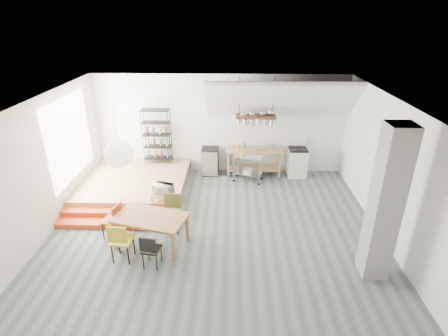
{
  "coord_description": "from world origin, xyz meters",
  "views": [
    {
      "loc": [
        0.4,
        -7.28,
        4.96
      ],
      "look_at": [
        0.2,
        0.8,
        1.29
      ],
      "focal_mm": 28.0,
      "sensor_mm": 36.0,
      "label": 1
    }
  ],
  "objects_px": {
    "stove": "(297,162)",
    "rolling_cart": "(248,164)",
    "dining_table": "(150,220)",
    "mini_fridge": "(210,161)"
  },
  "relations": [
    {
      "from": "stove",
      "to": "dining_table",
      "type": "xyz_separation_m",
      "value": [
        -3.92,
        -3.84,
        0.19
      ]
    },
    {
      "from": "rolling_cart",
      "to": "dining_table",
      "type": "bearing_deg",
      "value": -107.78
    },
    {
      "from": "rolling_cart",
      "to": "mini_fridge",
      "type": "distance_m",
      "value": 1.32
    },
    {
      "from": "stove",
      "to": "rolling_cart",
      "type": "height_order",
      "value": "stove"
    },
    {
      "from": "stove",
      "to": "rolling_cart",
      "type": "distance_m",
      "value": 1.66
    },
    {
      "from": "stove",
      "to": "dining_table",
      "type": "bearing_deg",
      "value": -135.59
    },
    {
      "from": "dining_table",
      "to": "stove",
      "type": "bearing_deg",
      "value": 60.42
    },
    {
      "from": "dining_table",
      "to": "rolling_cart",
      "type": "height_order",
      "value": "rolling_cart"
    },
    {
      "from": "stove",
      "to": "mini_fridge",
      "type": "relative_size",
      "value": 1.31
    },
    {
      "from": "dining_table",
      "to": "rolling_cart",
      "type": "xyz_separation_m",
      "value": [
        2.32,
        3.38,
        -0.11
      ]
    }
  ]
}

